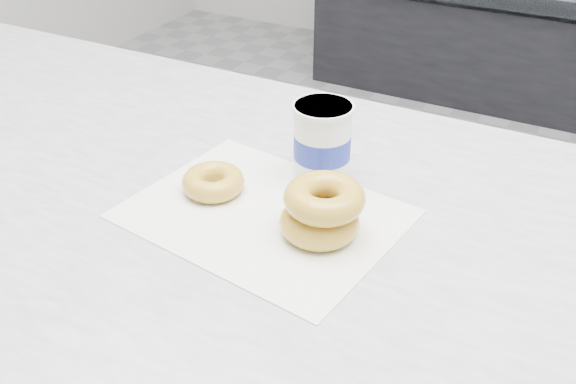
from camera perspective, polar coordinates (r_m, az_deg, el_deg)
name	(u,v)px	position (r m, az deg, el deg)	size (l,w,h in m)	color
display_case	(576,3)	(3.45, 24.25, 15.10)	(2.40, 0.74, 1.25)	black
wax_paper	(264,214)	(0.84, -2.17, -1.95)	(0.34, 0.26, 0.00)	white
donut_single	(213,182)	(0.88, -6.66, 0.91)	(0.09, 0.09, 0.03)	gold
donut_stack	(322,210)	(0.78, 3.03, -1.60)	(0.12, 0.12, 0.07)	gold
coffee_cup	(322,142)	(0.89, 3.06, 4.48)	(0.10, 0.10, 0.11)	white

